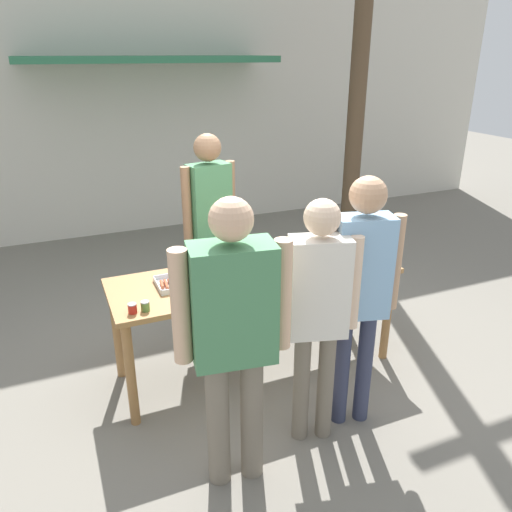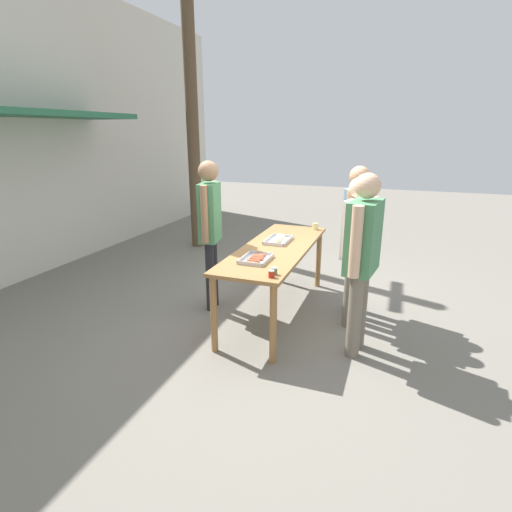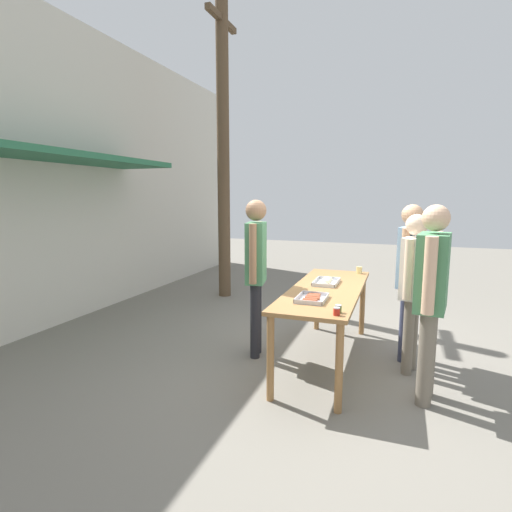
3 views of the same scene
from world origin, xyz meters
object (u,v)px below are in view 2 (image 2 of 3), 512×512
utility_pole (191,89)px  person_customer_holding_hotdog (362,251)px  condiment_jar_ketchup (274,271)px  food_tray_buns (278,240)px  person_server_behind_table (210,221)px  food_tray_sausages (256,259)px  person_customer_with_cup (356,226)px  person_customer_waiting_in_line (356,239)px  beer_cup (315,226)px  condiment_jar_mustard (271,274)px

utility_pole → person_customer_holding_hotdog: bearing=-131.3°
person_customer_holding_hotdog → condiment_jar_ketchup: bearing=-57.5°
food_tray_buns → utility_pole: bearing=46.6°
food_tray_buns → person_server_behind_table: size_ratio=0.24×
food_tray_sausages → utility_pole: (2.99, 2.32, 2.00)m
food_tray_sausages → person_customer_with_cup: size_ratio=0.22×
utility_pole → person_customer_waiting_in_line: bearing=-126.1°
food_tray_sausages → person_customer_waiting_in_line: size_ratio=0.23×
food_tray_sausages → beer_cup: (1.58, -0.30, 0.03)m
food_tray_sausages → condiment_jar_ketchup: 0.46m
utility_pole → condiment_jar_ketchup: bearing=-141.8°
food_tray_buns → person_customer_holding_hotdog: (-0.80, -1.08, 0.19)m
food_tray_buns → utility_pole: 3.76m
person_customer_waiting_in_line → utility_pole: size_ratio=0.30×
utility_pole → condiment_jar_mustard: bearing=-142.5°
condiment_jar_mustard → person_customer_holding_hotdog: 0.90m
condiment_jar_ketchup → person_customer_waiting_in_line: 1.16m
person_customer_holding_hotdog → person_customer_waiting_in_line: (0.61, 0.13, -0.05)m
food_tray_sausages → condiment_jar_mustard: condiment_jar_mustard is taller
person_server_behind_table → person_customer_with_cup: person_server_behind_table is taller
person_customer_holding_hotdog → food_tray_buns: bearing=-118.2°
person_customer_waiting_in_line → utility_pole: utility_pole is taller
person_server_behind_table → person_customer_holding_hotdog: person_server_behind_table is taller
utility_pole → person_customer_with_cup: bearing=-122.3°
food_tray_buns → condiment_jar_mustard: condiment_jar_mustard is taller
person_customer_waiting_in_line → beer_cup: bearing=-129.9°
person_server_behind_table → person_customer_holding_hotdog: bearing=-115.2°
person_customer_holding_hotdog → utility_pole: (2.99, 3.40, 1.80)m
condiment_jar_mustard → utility_pole: size_ratio=0.01×
food_tray_buns → condiment_jar_ketchup: bearing=-164.8°
beer_cup → person_customer_holding_hotdog: bearing=-153.7°
food_tray_buns → person_customer_holding_hotdog: 1.36m
person_customer_holding_hotdog → person_customer_with_cup: bearing=-161.5°
person_customer_holding_hotdog → food_tray_sausages: bearing=-81.6°
person_server_behind_table → person_customer_waiting_in_line: (0.14, -1.71, -0.10)m
condiment_jar_ketchup → beer_cup: size_ratio=0.77×
person_customer_waiting_in_line → person_customer_holding_hotdog: bearing=28.3°
condiment_jar_mustard → person_server_behind_table: bearing=50.0°
condiment_jar_ketchup → food_tray_buns: bearing=15.2°
food_tray_buns → condiment_jar_ketchup: 1.19m
food_tray_buns → utility_pole: (2.19, 2.32, 1.99)m
food_tray_sausages → condiment_jar_mustard: bearing=-144.2°
food_tray_sausages → food_tray_buns: food_tray_buns is taller
person_customer_holding_hotdog → person_customer_waiting_in_line: bearing=-159.6°
food_tray_buns → beer_cup: (0.78, -0.30, 0.02)m
food_tray_buns → person_customer_holding_hotdog: bearing=-126.4°
person_customer_holding_hotdog → person_customer_waiting_in_line: 0.63m
person_server_behind_table → person_customer_holding_hotdog: 1.90m
person_server_behind_table → person_customer_with_cup: bearing=-85.0°
condiment_jar_ketchup → person_customer_with_cup: (1.30, -0.60, 0.20)m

